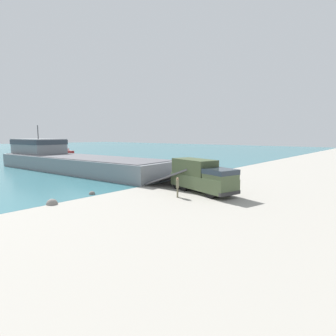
% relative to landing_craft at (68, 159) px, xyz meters
% --- Properties ---
extents(ground_plane, '(240.00, 240.00, 0.00)m').
position_rel_landing_craft_xyz_m(ground_plane, '(1.50, -23.74, -1.72)').
color(ground_plane, '#9E998E').
extents(landing_craft, '(10.71, 38.81, 7.22)m').
position_rel_landing_craft_xyz_m(landing_craft, '(0.00, 0.00, 0.00)').
color(landing_craft, gray).
rests_on(landing_craft, ground_plane).
extents(military_truck, '(4.13, 7.56, 3.10)m').
position_rel_landing_craft_xyz_m(military_truck, '(-0.20, -25.56, -0.13)').
color(military_truck, '#475638').
rests_on(military_truck, ground_plane).
extents(soldier_on_ramp, '(0.50, 0.46, 1.77)m').
position_rel_landing_craft_xyz_m(soldier_on_ramp, '(-3.28, -25.10, -0.69)').
color(soldier_on_ramp, '#6B664C').
rests_on(soldier_on_ramp, ground_plane).
extents(moored_boat_a, '(4.17, 6.27, 1.65)m').
position_rel_landing_craft_xyz_m(moored_boat_a, '(18.99, 38.32, -1.17)').
color(moored_boat_a, '#B22323').
rests_on(moored_boat_a, ground_plane).
extents(mooring_bollard, '(0.36, 0.36, 0.92)m').
position_rel_landing_craft_xyz_m(mooring_bollard, '(5.03, -19.69, -1.22)').
color(mooring_bollard, '#333338').
rests_on(mooring_bollard, ground_plane).
extents(shoreline_rock_a, '(0.88, 0.88, 0.88)m').
position_rel_landing_craft_xyz_m(shoreline_rock_a, '(-11.68, -19.18, -1.72)').
color(shoreline_rock_a, gray).
rests_on(shoreline_rock_a, ground_plane).
extents(shoreline_rock_b, '(0.58, 0.58, 0.58)m').
position_rel_landing_craft_xyz_m(shoreline_rock_b, '(-7.59, -18.41, -1.72)').
color(shoreline_rock_b, '#66605B').
rests_on(shoreline_rock_b, ground_plane).
extents(shoreline_rock_c, '(0.94, 0.94, 0.94)m').
position_rel_landing_craft_xyz_m(shoreline_rock_c, '(5.99, -19.79, -1.72)').
color(shoreline_rock_c, gray).
rests_on(shoreline_rock_c, ground_plane).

